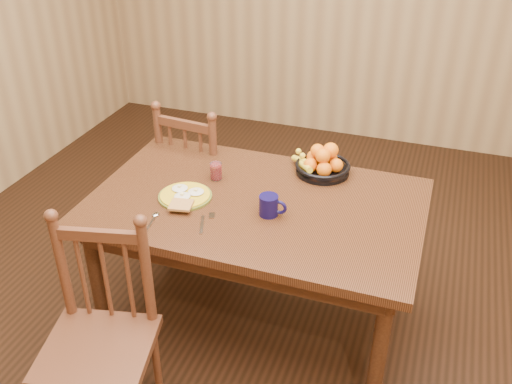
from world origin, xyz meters
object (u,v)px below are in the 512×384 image
(breakfast_plate, at_px, (185,196))
(fruit_bowl, at_px, (322,163))
(coffee_mug, at_px, (270,205))
(dining_table, at_px, (256,215))
(chair_far, at_px, (201,178))
(chair_near, at_px, (100,339))

(breakfast_plate, height_order, fruit_bowl, fruit_bowl)
(breakfast_plate, distance_m, fruit_bowl, 0.74)
(coffee_mug, distance_m, fruit_bowl, 0.49)
(dining_table, bearing_deg, fruit_bowl, 58.54)
(breakfast_plate, bearing_deg, dining_table, 14.92)
(coffee_mug, bearing_deg, chair_far, 135.08)
(chair_near, distance_m, fruit_bowl, 1.39)
(breakfast_plate, distance_m, coffee_mug, 0.44)
(dining_table, relative_size, chair_near, 1.64)
(chair_far, xyz_separation_m, breakfast_plate, (0.22, -0.65, 0.29))
(dining_table, height_order, breakfast_plate, breakfast_plate)
(dining_table, bearing_deg, coffee_mug, -43.31)
(breakfast_plate, bearing_deg, coffee_mug, -0.58)
(dining_table, height_order, fruit_bowl, fruit_bowl)
(coffee_mug, bearing_deg, chair_near, -124.67)
(chair_near, relative_size, coffee_mug, 7.31)
(dining_table, bearing_deg, chair_near, -116.08)
(chair_far, relative_size, chair_near, 1.00)
(chair_far, xyz_separation_m, coffee_mug, (0.65, -0.65, 0.33))
(chair_near, height_order, coffee_mug, chair_near)
(chair_near, xyz_separation_m, fruit_bowl, (0.63, 1.20, 0.33))
(dining_table, distance_m, chair_near, 0.93)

